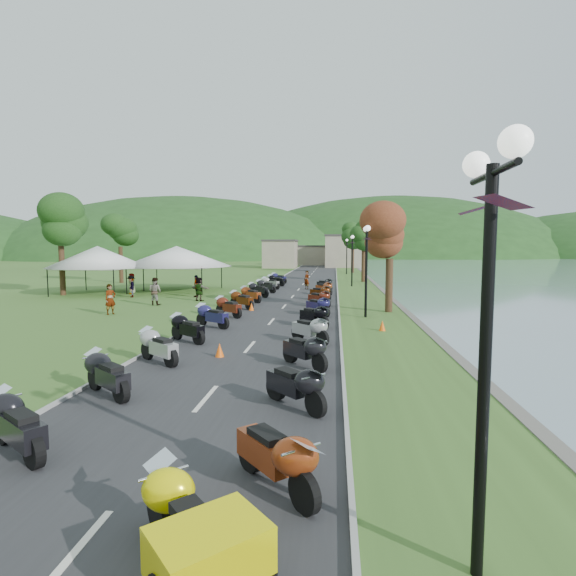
{
  "coord_description": "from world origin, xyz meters",
  "views": [
    {
      "loc": [
        3.26,
        -6.96,
        3.89
      ],
      "look_at": [
        0.32,
        21.37,
        1.3
      ],
      "focal_mm": 28.0,
      "sensor_mm": 36.0,
      "label": 1
    }
  ],
  "objects": [
    {
      "name": "far_building",
      "position": [
        -2.0,
        85.0,
        2.5
      ],
      "size": [
        18.0,
        16.0,
        5.0
      ],
      "primitive_type": "cube",
      "color": "gray",
      "rests_on": "ground"
    },
    {
      "name": "vendor_tent_side",
      "position": [
        -16.4,
        28.68,
        2.0
      ],
      "size": [
        5.44,
        5.44,
        4.0
      ],
      "primitive_type": null,
      "color": "silver",
      "rests_on": "ground"
    },
    {
      "name": "hills_backdrop",
      "position": [
        0.0,
        200.0,
        0.0
      ],
      "size": [
        360.0,
        120.0,
        76.0
      ],
      "primitive_type": null,
      "color": "#285621",
      "rests_on": "ground"
    },
    {
      "name": "ground",
      "position": [
        0.0,
        0.0,
        0.0
      ],
      "size": [
        400.0,
        400.0,
        0.0
      ],
      "primitive_type": "plane",
      "color": "#4B792E",
      "rests_on": "ground"
    },
    {
      "name": "tree_park_left",
      "position": [
        -18.73,
        27.32,
        4.93
      ],
      "size": [
        3.55,
        3.55,
        9.85
      ],
      "primitive_type": null,
      "color": "#24501B",
      "rests_on": "ground"
    },
    {
      "name": "moto_row_right",
      "position": [
        2.31,
        16.58,
        0.55
      ],
      "size": [
        2.6,
        35.83,
        1.1
      ],
      "primitive_type": null,
      "color": "#331411",
      "rests_on": "ground"
    },
    {
      "name": "traffic_cone_near",
      "position": [
        -0.77,
        8.33,
        0.25
      ],
      "size": [
        0.32,
        0.32,
        0.51
      ],
      "primitive_type": "cone",
      "color": "#F2590C",
      "rests_on": "ground"
    },
    {
      "name": "pedestrian_c",
      "position": [
        -12.48,
        26.39,
        0.0
      ],
      "size": [
        0.96,
        1.18,
        1.71
      ],
      "primitive_type": "imported",
      "rotation": [
        0.0,
        0.0,
        5.26
      ],
      "color": "slate",
      "rests_on": "ground"
    },
    {
      "name": "pedestrian_a",
      "position": [
        -9.65,
        17.65,
        0.0
      ],
      "size": [
        0.76,
        0.8,
        1.77
      ],
      "primitive_type": "imported",
      "rotation": [
        0.0,
        0.0,
        0.97
      ],
      "color": "slate",
      "rests_on": "ground"
    },
    {
      "name": "vendor_tent_main",
      "position": [
        -10.67,
        31.7,
        2.0
      ],
      "size": [
        6.41,
        6.41,
        4.0
      ],
      "primitive_type": null,
      "color": "silver",
      "rests_on": "ground"
    },
    {
      "name": "yellow_trike",
      "position": [
        1.5,
        -2.0,
        0.53
      ],
      "size": [
        2.64,
        2.7,
        1.07
      ],
      "primitive_type": null,
      "rotation": [
        0.0,
        0.0,
        2.31
      ],
      "color": "#EEE106",
      "rests_on": "ground"
    },
    {
      "name": "pedestrian_b",
      "position": [
        -8.77,
        22.03,
        0.0
      ],
      "size": [
        1.01,
        0.72,
        1.86
      ],
      "primitive_type": "imported",
      "rotation": [
        0.0,
        0.0,
        2.87
      ],
      "color": "slate",
      "rests_on": "ground"
    },
    {
      "name": "road",
      "position": [
        0.0,
        40.0,
        0.01
      ],
      "size": [
        7.0,
        120.0,
        0.02
      ],
      "primitive_type": "cube",
      "color": "#2F2F31",
      "rests_on": "ground"
    },
    {
      "name": "tree_lakeside",
      "position": [
        6.53,
        20.29,
        3.66
      ],
      "size": [
        2.63,
        2.63,
        7.31
      ],
      "primitive_type": null,
      "color": "#24501B",
      "rests_on": "ground"
    },
    {
      "name": "moto_row_left",
      "position": [
        -2.61,
        19.06,
        0.55
      ],
      "size": [
        2.6,
        46.15,
        1.1
      ],
      "primitive_type": null,
      "color": "#331411",
      "rests_on": "ground"
    },
    {
      "name": "streetlamp_near",
      "position": [
        4.97,
        -1.76,
        2.5
      ],
      "size": [
        1.4,
        1.4,
        5.0
      ],
      "primitive_type": null,
      "color": "black",
      "rests_on": "ground"
    }
  ]
}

